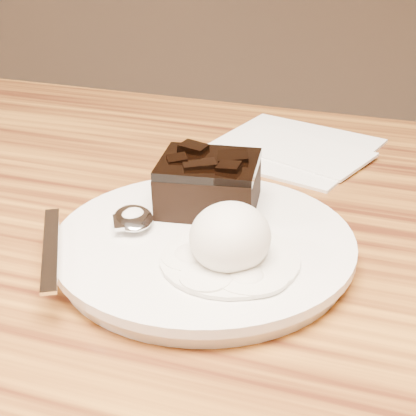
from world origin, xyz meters
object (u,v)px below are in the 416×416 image
(brownie, at_px, (209,187))
(spoon, at_px, (133,220))
(ice_cream_scoop, at_px, (230,237))
(plate, at_px, (204,248))
(napkin, at_px, (290,147))

(brownie, relative_size, spoon, 0.44)
(ice_cream_scoop, bearing_deg, plate, 136.36)
(ice_cream_scoop, height_order, napkin, ice_cream_scoop)
(napkin, bearing_deg, ice_cream_scoop, -87.11)
(plate, height_order, brownie, brownie)
(ice_cream_scoop, distance_m, napkin, 0.28)
(ice_cream_scoop, relative_size, napkin, 0.39)
(napkin, bearing_deg, plate, -93.62)
(ice_cream_scoop, height_order, spoon, ice_cream_scoop)
(plate, height_order, spoon, spoon)
(plate, relative_size, spoon, 1.31)
(brownie, xyz_separation_m, ice_cream_scoop, (0.04, -0.08, 0.00))
(ice_cream_scoop, distance_m, spoon, 0.09)
(brownie, bearing_deg, ice_cream_scoop, -61.59)
(brownie, bearing_deg, plate, -75.57)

